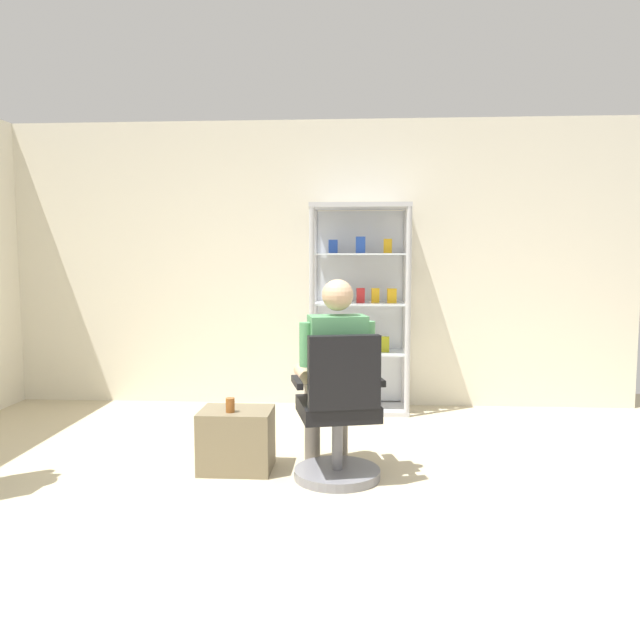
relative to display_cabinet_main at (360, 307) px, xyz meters
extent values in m
plane|color=#C6B793|center=(-0.40, -2.76, -0.96)|extent=(7.20, 7.20, 0.00)
cube|color=silver|center=(-0.40, 0.24, 0.39)|extent=(6.00, 0.10, 2.70)
cylinder|color=#B7B7BC|center=(-0.42, -0.26, -0.01)|extent=(0.05, 0.05, 1.90)
cylinder|color=#B7B7BC|center=(0.43, -0.26, -0.01)|extent=(0.05, 0.05, 1.90)
cylinder|color=#B7B7BC|center=(-0.42, 0.14, -0.01)|extent=(0.05, 0.05, 1.90)
cylinder|color=#B7B7BC|center=(0.43, 0.14, -0.01)|extent=(0.05, 0.05, 1.90)
cube|color=#B7B7BC|center=(0.00, -0.06, 0.92)|extent=(0.90, 0.45, 0.04)
cube|color=#B7B7BC|center=(0.00, -0.06, -0.94)|extent=(0.90, 0.45, 0.04)
cube|color=silver|center=(0.00, 0.15, -0.01)|extent=(0.84, 0.02, 1.80)
cube|color=silver|center=(0.00, -0.06, -0.41)|extent=(0.82, 0.39, 0.02)
cube|color=silver|center=(-0.24, -0.06, -0.33)|extent=(0.08, 0.05, 0.16)
cube|color=black|center=(-0.01, -0.03, -0.34)|extent=(0.07, 0.04, 0.13)
cube|color=#999919|center=(0.23, -0.08, -0.34)|extent=(0.08, 0.06, 0.14)
cube|color=silver|center=(0.00, -0.06, 0.04)|extent=(0.82, 0.39, 0.02)
cube|color=silver|center=(-0.29, -0.06, 0.12)|extent=(0.08, 0.06, 0.15)
cube|color=gold|center=(-0.14, -0.11, 0.11)|extent=(0.07, 0.05, 0.13)
cube|color=red|center=(0.01, -0.06, 0.11)|extent=(0.08, 0.05, 0.13)
cube|color=gold|center=(0.14, -0.04, 0.11)|extent=(0.07, 0.05, 0.13)
cube|color=gold|center=(0.29, -0.07, 0.11)|extent=(0.09, 0.05, 0.13)
cube|color=silver|center=(0.00, -0.06, 0.49)|extent=(0.82, 0.39, 0.02)
cube|color=#264CB2|center=(-0.25, -0.03, 0.56)|extent=(0.09, 0.05, 0.12)
cube|color=#264CB2|center=(0.00, -0.10, 0.57)|extent=(0.09, 0.05, 0.15)
cube|color=gold|center=(0.25, -0.08, 0.56)|extent=(0.08, 0.04, 0.13)
cylinder|color=slate|center=(-0.14, -1.85, -0.93)|extent=(0.56, 0.56, 0.06)
cylinder|color=slate|center=(-0.14, -1.85, -0.73)|extent=(0.07, 0.07, 0.41)
cube|color=black|center=(-0.14, -1.85, -0.50)|extent=(0.58, 0.58, 0.10)
cube|color=black|center=(-0.09, -2.06, -0.23)|extent=(0.45, 0.18, 0.45)
cube|color=black|center=(0.11, -1.79, -0.32)|extent=(0.11, 0.30, 0.04)
cube|color=black|center=(-0.39, -1.91, -0.32)|extent=(0.11, 0.30, 0.04)
cylinder|color=slate|center=(-0.09, -1.64, -0.40)|extent=(0.23, 0.42, 0.14)
cylinder|color=slate|center=(-0.13, -1.44, -0.68)|extent=(0.11, 0.11, 0.56)
cylinder|color=slate|center=(-0.28, -1.68, -0.40)|extent=(0.23, 0.42, 0.14)
cylinder|color=slate|center=(-0.33, -1.49, -0.68)|extent=(0.11, 0.11, 0.56)
cube|color=#4C8C59|center=(-0.14, -1.85, -0.15)|extent=(0.40, 0.30, 0.50)
sphere|color=tan|center=(-0.14, -1.85, 0.23)|extent=(0.20, 0.20, 0.20)
cylinder|color=#4C8C59|center=(0.06, -1.81, -0.08)|extent=(0.09, 0.09, 0.28)
cylinder|color=tan|center=(0.01, -1.63, -0.30)|extent=(0.15, 0.31, 0.08)
cylinder|color=#4C8C59|center=(-0.33, -1.90, -0.08)|extent=(0.09, 0.09, 0.28)
cylinder|color=tan|center=(-0.37, -1.72, -0.30)|extent=(0.15, 0.31, 0.08)
cube|color=#72664C|center=(-0.82, -1.74, -0.76)|extent=(0.48, 0.37, 0.41)
cylinder|color=brown|center=(-0.84, -1.81, -0.50)|extent=(0.06, 0.06, 0.10)
camera|label=1|loc=(0.00, -5.80, 0.47)|focal=35.29mm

